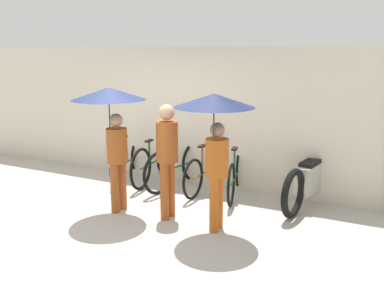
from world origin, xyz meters
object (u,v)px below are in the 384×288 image
at_px(parked_bicycle_2, 178,166).
at_px(parked_bicycle_3, 207,170).
at_px(parked_bicycle_1, 154,161).
at_px(pedestrian_center, 167,153).
at_px(parked_bicycle_4, 235,175).
at_px(parked_bicycle_0, 128,160).
at_px(pedestrian_trailing, 215,122).
at_px(motorcycle, 310,179).
at_px(pedestrian_leading, 111,112).

xyz_separation_m(parked_bicycle_2, parked_bicycle_3, (0.56, 0.06, -0.03)).
bearing_deg(parked_bicycle_1, parked_bicycle_3, -96.63).
bearing_deg(pedestrian_center, parked_bicycle_2, -66.46).
bearing_deg(parked_bicycle_4, parked_bicycle_0, 75.76).
bearing_deg(parked_bicycle_2, pedestrian_trailing, -126.70).
relative_size(parked_bicycle_2, parked_bicycle_3, 1.03).
bearing_deg(parked_bicycle_2, motorcycle, -75.42).
bearing_deg(parked_bicycle_3, pedestrian_leading, 155.07).
bearing_deg(motorcycle, parked_bicycle_0, 100.26).
height_order(parked_bicycle_0, pedestrian_leading, pedestrian_leading).
bearing_deg(pedestrian_center, parked_bicycle_3, -88.51).
bearing_deg(parked_bicycle_0, parked_bicycle_3, -102.60).
relative_size(parked_bicycle_4, motorcycle, 0.80).
xyz_separation_m(parked_bicycle_0, parked_bicycle_1, (0.57, 0.04, 0.03)).
bearing_deg(parked_bicycle_1, parked_bicycle_4, -97.59).
bearing_deg(parked_bicycle_3, motorcycle, -85.86).
relative_size(parked_bicycle_1, parked_bicycle_2, 1.02).
height_order(parked_bicycle_1, pedestrian_leading, pedestrian_leading).
height_order(parked_bicycle_0, parked_bicycle_2, parked_bicycle_2).
xyz_separation_m(parked_bicycle_0, pedestrian_leading, (0.88, -1.63, 1.21)).
bearing_deg(motorcycle, pedestrian_leading, 132.08).
distance_m(parked_bicycle_2, pedestrian_trailing, 2.41).
relative_size(parked_bicycle_0, parked_bicycle_3, 0.97).
distance_m(parked_bicycle_4, pedestrian_trailing, 1.99).
bearing_deg(parked_bicycle_1, parked_bicycle_0, 88.99).
distance_m(parked_bicycle_0, motorcycle, 3.50).
bearing_deg(parked_bicycle_4, pedestrian_leading, 125.77).
height_order(parked_bicycle_3, pedestrian_trailing, pedestrian_trailing).
xyz_separation_m(parked_bicycle_3, parked_bicycle_4, (0.56, -0.04, 0.01)).
bearing_deg(parked_bicycle_0, parked_bicycle_1, -98.86).
xyz_separation_m(parked_bicycle_1, pedestrian_leading, (0.31, -1.67, 1.18)).
bearing_deg(motorcycle, pedestrian_trailing, 159.49).
relative_size(parked_bicycle_2, pedestrian_center, 1.04).
xyz_separation_m(parked_bicycle_2, pedestrian_leading, (-0.25, -1.59, 1.18)).
bearing_deg(parked_bicycle_4, parked_bicycle_1, 74.11).
xyz_separation_m(parked_bicycle_0, pedestrian_trailing, (2.55, -1.61, 1.19)).
bearing_deg(parked_bicycle_0, parked_bicycle_2, -105.43).
bearing_deg(parked_bicycle_1, motorcycle, -94.12).
xyz_separation_m(parked_bicycle_4, pedestrian_trailing, (0.29, -1.58, 1.18)).
distance_m(parked_bicycle_0, pedestrian_center, 2.33).
bearing_deg(motorcycle, parked_bicycle_4, 104.47).
bearing_deg(pedestrian_leading, pedestrian_center, -162.73).
distance_m(parked_bicycle_0, pedestrian_trailing, 3.24).
relative_size(parked_bicycle_0, pedestrian_leading, 0.87).
bearing_deg(motorcycle, parked_bicycle_3, 101.32).
relative_size(parked_bicycle_3, pedestrian_trailing, 0.91).
relative_size(parked_bicycle_2, parked_bicycle_4, 1.05).
xyz_separation_m(parked_bicycle_1, parked_bicycle_4, (1.69, -0.07, -0.02)).
height_order(pedestrian_leading, pedestrian_trailing, pedestrian_leading).
height_order(parked_bicycle_4, motorcycle, parked_bicycle_4).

